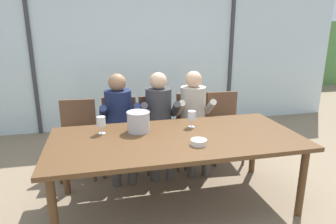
# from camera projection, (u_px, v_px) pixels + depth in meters

# --- Properties ---
(ground) EXTENTS (14.00, 14.00, 0.00)m
(ground) POSITION_uv_depth(u_px,v_px,m) (157.00, 162.00, 3.97)
(ground) COLOR #847056
(window_glass_panel) EXTENTS (7.59, 0.03, 2.60)m
(window_glass_panel) POSITION_uv_depth(u_px,v_px,m) (138.00, 54.00, 5.10)
(window_glass_panel) COLOR silver
(window_glass_panel) RESTS_ON ground
(window_mullion_left) EXTENTS (0.06, 0.06, 2.60)m
(window_mullion_left) POSITION_uv_depth(u_px,v_px,m) (32.00, 56.00, 4.70)
(window_mullion_left) COLOR #38383D
(window_mullion_left) RESTS_ON ground
(window_mullion_right) EXTENTS (0.06, 0.06, 2.60)m
(window_mullion_right) POSITION_uv_depth(u_px,v_px,m) (231.00, 52.00, 5.45)
(window_mullion_right) COLOR #38383D
(window_mullion_right) RESTS_ON ground
(hillside_vineyard) EXTENTS (13.59, 2.40, 1.91)m
(hillside_vineyard) POSITION_uv_depth(u_px,v_px,m) (121.00, 55.00, 8.80)
(hillside_vineyard) COLOR #568942
(hillside_vineyard) RESTS_ON ground
(dining_table) EXTENTS (2.39, 1.11, 0.72)m
(dining_table) POSITION_uv_depth(u_px,v_px,m) (176.00, 143.00, 2.85)
(dining_table) COLOR brown
(dining_table) RESTS_ON ground
(chair_near_curtain) EXTENTS (0.47, 0.47, 0.90)m
(chair_near_curtain) POSITION_uv_depth(u_px,v_px,m) (78.00, 131.00, 3.57)
(chair_near_curtain) COLOR brown
(chair_near_curtain) RESTS_ON ground
(chair_left_of_center) EXTENTS (0.49, 0.49, 0.90)m
(chair_left_of_center) POSITION_uv_depth(u_px,v_px,m) (120.00, 128.00, 3.69)
(chair_left_of_center) COLOR brown
(chair_left_of_center) RESTS_ON ground
(chair_center) EXTENTS (0.47, 0.47, 0.90)m
(chair_center) POSITION_uv_depth(u_px,v_px,m) (157.00, 126.00, 3.77)
(chair_center) COLOR brown
(chair_center) RESTS_ON ground
(chair_right_of_center) EXTENTS (0.45, 0.45, 0.90)m
(chair_right_of_center) POSITION_uv_depth(u_px,v_px,m) (194.00, 122.00, 3.92)
(chair_right_of_center) COLOR brown
(chair_right_of_center) RESTS_ON ground
(chair_near_window_right) EXTENTS (0.47, 0.47, 0.90)m
(chair_near_window_right) POSITION_uv_depth(u_px,v_px,m) (224.00, 120.00, 3.99)
(chair_near_window_right) COLOR brown
(chair_near_window_right) RESTS_ON ground
(person_navy_polo) EXTENTS (0.47, 0.62, 1.22)m
(person_navy_polo) POSITION_uv_depth(u_px,v_px,m) (119.00, 118.00, 3.51)
(person_navy_polo) COLOR #192347
(person_navy_polo) RESTS_ON ground
(person_charcoal_jacket) EXTENTS (0.49, 0.63, 1.22)m
(person_charcoal_jacket) POSITION_uv_depth(u_px,v_px,m) (159.00, 115.00, 3.62)
(person_charcoal_jacket) COLOR #38383D
(person_charcoal_jacket) RESTS_ON ground
(person_beige_jumper) EXTENTS (0.49, 0.63, 1.22)m
(person_beige_jumper) POSITION_uv_depth(u_px,v_px,m) (194.00, 113.00, 3.72)
(person_beige_jumper) COLOR #B7AD9E
(person_beige_jumper) RESTS_ON ground
(ice_bucket_primary) EXTENTS (0.23, 0.23, 0.21)m
(ice_bucket_primary) POSITION_uv_depth(u_px,v_px,m) (138.00, 121.00, 2.96)
(ice_bucket_primary) COLOR #B7B7BC
(ice_bucket_primary) RESTS_ON dining_table
(tasting_bowl) EXTENTS (0.15, 0.15, 0.05)m
(tasting_bowl) POSITION_uv_depth(u_px,v_px,m) (199.00, 142.00, 2.64)
(tasting_bowl) COLOR silver
(tasting_bowl) RESTS_ON dining_table
(wine_glass_by_left_taster) EXTENTS (0.08, 0.08, 0.17)m
(wine_glass_by_left_taster) POSITION_uv_depth(u_px,v_px,m) (101.00, 122.00, 2.89)
(wine_glass_by_left_taster) COLOR silver
(wine_glass_by_left_taster) RESTS_ON dining_table
(wine_glass_near_bucket) EXTENTS (0.08, 0.08, 0.17)m
(wine_glass_near_bucket) POSITION_uv_depth(u_px,v_px,m) (192.00, 116.00, 3.09)
(wine_glass_near_bucket) COLOR silver
(wine_glass_near_bucket) RESTS_ON dining_table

